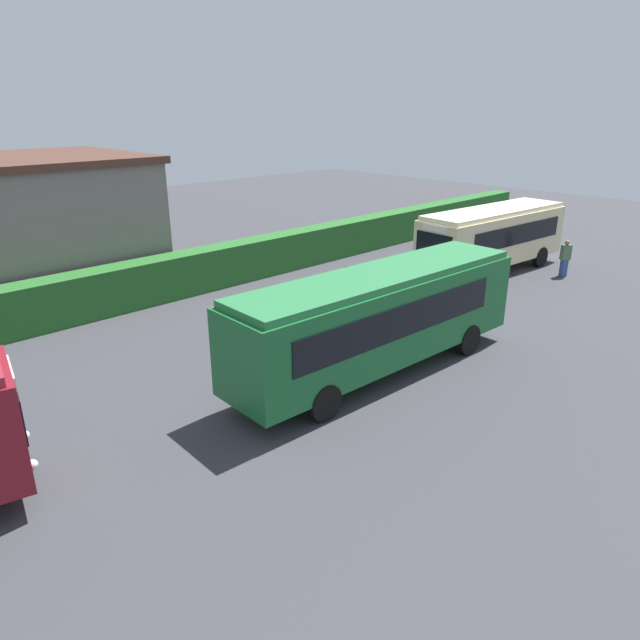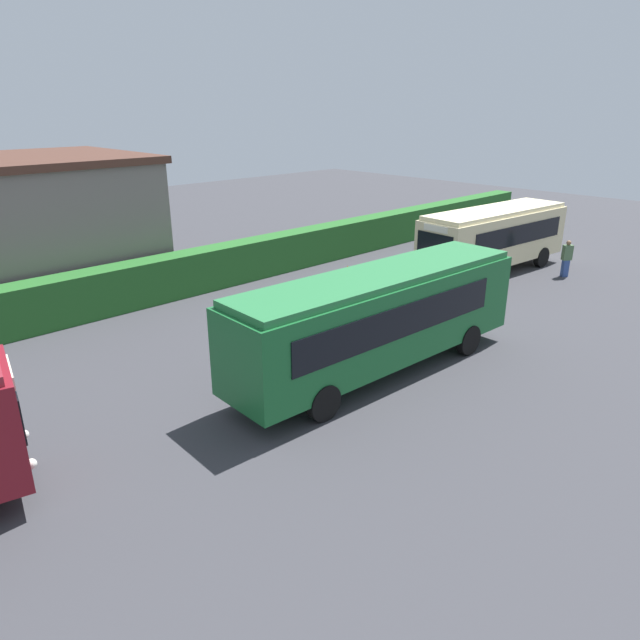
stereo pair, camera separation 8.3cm
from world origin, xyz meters
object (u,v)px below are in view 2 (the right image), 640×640
object	(u,v)px
traffic_cone	(347,271)
bus_cream	(494,236)
person_center	(567,258)
bus_green	(380,316)

from	to	relation	value
traffic_cone	bus_cream	bearing A→B (deg)	-35.54
person_center	bus_cream	bearing A→B (deg)	-115.12
bus_cream	traffic_cone	bearing A→B (deg)	-30.69
bus_green	person_center	world-z (taller)	bus_green
person_center	traffic_cone	size ratio (longest dim) A/B	2.90
bus_green	bus_cream	distance (m)	13.03
traffic_cone	person_center	bearing A→B (deg)	-43.09
bus_cream	person_center	size ratio (longest dim) A/B	5.14
person_center	traffic_cone	world-z (taller)	person_center
bus_green	person_center	bearing A→B (deg)	4.94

